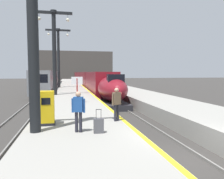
{
  "coord_description": "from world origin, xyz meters",
  "views": [
    {
      "loc": [
        -4.59,
        -7.78,
        3.51
      ],
      "look_at": [
        -0.14,
        13.95,
        1.8
      ],
      "focal_mm": 35.32,
      "sensor_mm": 36.0,
      "label": 1
    }
  ],
  "objects_px": {
    "rolling_suitcase": "(99,126)",
    "highspeed_train_main": "(86,79)",
    "station_column_mid": "(54,45)",
    "passenger_mid_platform": "(117,102)",
    "passenger_near_edge": "(78,108)",
    "ticket_machine_yellow": "(47,109)",
    "departure_info_board": "(77,84)",
    "regional_train_adjacent": "(50,79)",
    "station_column_far": "(58,52)"
  },
  "relations": [
    {
      "from": "regional_train_adjacent",
      "to": "rolling_suitcase",
      "type": "height_order",
      "value": "regional_train_adjacent"
    },
    {
      "from": "rolling_suitcase",
      "to": "ticket_machine_yellow",
      "type": "relative_size",
      "value": 0.61
    },
    {
      "from": "departure_info_board",
      "to": "station_column_mid",
      "type": "bearing_deg",
      "value": 106.73
    },
    {
      "from": "passenger_mid_platform",
      "to": "departure_info_board",
      "type": "relative_size",
      "value": 0.8
    },
    {
      "from": "station_column_mid",
      "to": "passenger_mid_platform",
      "type": "bearing_deg",
      "value": -75.28
    },
    {
      "from": "highspeed_train_main",
      "to": "passenger_near_edge",
      "type": "relative_size",
      "value": 44.8
    },
    {
      "from": "rolling_suitcase",
      "to": "station_column_mid",
      "type": "bearing_deg",
      "value": 98.86
    },
    {
      "from": "station_column_mid",
      "to": "departure_info_board",
      "type": "distance_m",
      "value": 8.34
    },
    {
      "from": "passenger_near_edge",
      "to": "passenger_mid_platform",
      "type": "bearing_deg",
      "value": 41.02
    },
    {
      "from": "rolling_suitcase",
      "to": "departure_info_board",
      "type": "xyz_separation_m",
      "value": [
        -0.44,
        9.31,
        1.2
      ]
    },
    {
      "from": "regional_train_adjacent",
      "to": "passenger_near_edge",
      "type": "distance_m",
      "value": 38.25
    },
    {
      "from": "regional_train_adjacent",
      "to": "highspeed_train_main",
      "type": "bearing_deg",
      "value": 47.14
    },
    {
      "from": "station_column_far",
      "to": "regional_train_adjacent",
      "type": "bearing_deg",
      "value": 102.98
    },
    {
      "from": "station_column_far",
      "to": "passenger_near_edge",
      "type": "xyz_separation_m",
      "value": [
        1.75,
        -28.5,
        -4.76
      ]
    },
    {
      "from": "passenger_mid_platform",
      "to": "departure_info_board",
      "type": "distance_m",
      "value": 7.48
    },
    {
      "from": "passenger_near_edge",
      "to": "highspeed_train_main",
      "type": "bearing_deg",
      "value": 84.93
    },
    {
      "from": "highspeed_train_main",
      "to": "regional_train_adjacent",
      "type": "bearing_deg",
      "value": -132.86
    },
    {
      "from": "station_column_mid",
      "to": "ticket_machine_yellow",
      "type": "height_order",
      "value": "station_column_mid"
    },
    {
      "from": "passenger_mid_platform",
      "to": "ticket_machine_yellow",
      "type": "height_order",
      "value": "passenger_mid_platform"
    },
    {
      "from": "ticket_machine_yellow",
      "to": "passenger_near_edge",
      "type": "bearing_deg",
      "value": -48.82
    },
    {
      "from": "highspeed_train_main",
      "to": "ticket_machine_yellow",
      "type": "distance_m",
      "value": 45.51
    },
    {
      "from": "passenger_near_edge",
      "to": "ticket_machine_yellow",
      "type": "distance_m",
      "value": 2.14
    },
    {
      "from": "regional_train_adjacent",
      "to": "station_column_mid",
      "type": "height_order",
      "value": "station_column_mid"
    },
    {
      "from": "passenger_near_edge",
      "to": "departure_info_board",
      "type": "xyz_separation_m",
      "value": [
        0.36,
        9.02,
        0.52
      ]
    },
    {
      "from": "station_column_mid",
      "to": "passenger_mid_platform",
      "type": "xyz_separation_m",
      "value": [
        3.75,
        -14.28,
        -4.52
      ]
    },
    {
      "from": "station_column_mid",
      "to": "passenger_near_edge",
      "type": "xyz_separation_m",
      "value": [
        1.75,
        -16.02,
        -4.52
      ]
    },
    {
      "from": "highspeed_train_main",
      "to": "passenger_near_edge",
      "type": "distance_m",
      "value": 46.96
    },
    {
      "from": "passenger_near_edge",
      "to": "rolling_suitcase",
      "type": "distance_m",
      "value": 1.09
    },
    {
      "from": "station_column_mid",
      "to": "departure_info_board",
      "type": "bearing_deg",
      "value": -73.27
    },
    {
      "from": "highspeed_train_main",
      "to": "station_column_mid",
      "type": "xyz_separation_m",
      "value": [
        -5.9,
        -30.76,
        4.59
      ]
    },
    {
      "from": "regional_train_adjacent",
      "to": "station_column_far",
      "type": "relative_size",
      "value": 3.81
    },
    {
      "from": "passenger_near_edge",
      "to": "station_column_far",
      "type": "bearing_deg",
      "value": 93.51
    },
    {
      "from": "rolling_suitcase",
      "to": "ticket_machine_yellow",
      "type": "height_order",
      "value": "ticket_machine_yellow"
    },
    {
      "from": "passenger_near_edge",
      "to": "rolling_suitcase",
      "type": "height_order",
      "value": "passenger_near_edge"
    },
    {
      "from": "station_column_far",
      "to": "station_column_mid",
      "type": "bearing_deg",
      "value": -90.0
    },
    {
      "from": "passenger_near_edge",
      "to": "ticket_machine_yellow",
      "type": "bearing_deg",
      "value": 131.18
    },
    {
      "from": "highspeed_train_main",
      "to": "regional_train_adjacent",
      "type": "distance_m",
      "value": 11.91
    },
    {
      "from": "highspeed_train_main",
      "to": "passenger_mid_platform",
      "type": "xyz_separation_m",
      "value": [
        -2.15,
        -45.03,
        0.07
      ]
    },
    {
      "from": "highspeed_train_main",
      "to": "station_column_mid",
      "type": "height_order",
      "value": "station_column_mid"
    },
    {
      "from": "rolling_suitcase",
      "to": "highspeed_train_main",
      "type": "bearing_deg",
      "value": 85.92
    },
    {
      "from": "passenger_near_edge",
      "to": "regional_train_adjacent",
      "type": "bearing_deg",
      "value": 95.93
    },
    {
      "from": "station_column_mid",
      "to": "passenger_mid_platform",
      "type": "distance_m",
      "value": 15.44
    },
    {
      "from": "rolling_suitcase",
      "to": "departure_info_board",
      "type": "height_order",
      "value": "departure_info_board"
    },
    {
      "from": "ticket_machine_yellow",
      "to": "departure_info_board",
      "type": "height_order",
      "value": "departure_info_board"
    },
    {
      "from": "departure_info_board",
      "to": "passenger_mid_platform",
      "type": "bearing_deg",
      "value": -77.25
    },
    {
      "from": "highspeed_train_main",
      "to": "station_column_far",
      "type": "bearing_deg",
      "value": -107.89
    },
    {
      "from": "regional_train_adjacent",
      "to": "rolling_suitcase",
      "type": "xyz_separation_m",
      "value": [
        4.74,
        -38.35,
        -0.77
      ]
    },
    {
      "from": "highspeed_train_main",
      "to": "passenger_near_edge",
      "type": "bearing_deg",
      "value": -95.07
    },
    {
      "from": "station_column_mid",
      "to": "passenger_near_edge",
      "type": "distance_m",
      "value": 16.74
    },
    {
      "from": "passenger_near_edge",
      "to": "passenger_mid_platform",
      "type": "xyz_separation_m",
      "value": [
        2.0,
        1.74,
        0.0
      ]
    }
  ]
}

